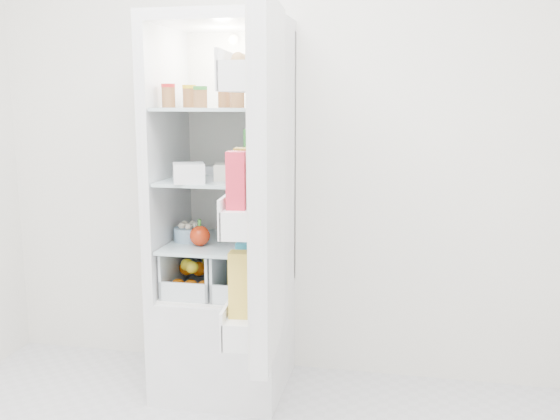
% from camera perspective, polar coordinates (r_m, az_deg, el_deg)
% --- Properties ---
extents(room_walls, '(3.02, 3.02, 2.61)m').
position_cam_1_polar(room_walls, '(1.76, -10.85, 15.31)').
color(room_walls, white).
rests_on(room_walls, ground).
extents(refrigerator, '(0.60, 0.60, 1.80)m').
position_cam_1_polar(refrigerator, '(3.09, -4.90, -4.13)').
color(refrigerator, silver).
rests_on(refrigerator, ground).
extents(shelf_low, '(0.49, 0.53, 0.01)m').
position_cam_1_polar(shelf_low, '(3.02, -5.26, -3.04)').
color(shelf_low, '#ABC4C9').
rests_on(shelf_low, refrigerator).
extents(shelf_mid, '(0.49, 0.53, 0.02)m').
position_cam_1_polar(shelf_mid, '(2.96, -5.36, 2.81)').
color(shelf_mid, '#ABC4C9').
rests_on(shelf_mid, refrigerator).
extents(shelf_top, '(0.49, 0.53, 0.02)m').
position_cam_1_polar(shelf_top, '(2.94, -5.47, 9.21)').
color(shelf_top, '#ABC4C9').
rests_on(shelf_top, refrigerator).
extents(crisper_left, '(0.23, 0.46, 0.22)m').
position_cam_1_polar(crisper_left, '(3.09, -7.41, -5.27)').
color(crisper_left, silver).
rests_on(crisper_left, refrigerator).
extents(crisper_right, '(0.23, 0.46, 0.22)m').
position_cam_1_polar(crisper_right, '(3.02, -2.98, -5.56)').
color(crisper_right, silver).
rests_on(crisper_right, refrigerator).
extents(condiment_jars, '(0.46, 0.32, 0.08)m').
position_cam_1_polar(condiment_jars, '(2.86, -6.42, 10.16)').
color(condiment_jars, '#B21919').
rests_on(condiment_jars, shelf_top).
extents(squeeze_bottle, '(0.06, 0.06, 0.19)m').
position_cam_1_polar(squeeze_bottle, '(3.03, -0.68, 11.22)').
color(squeeze_bottle, white).
rests_on(squeeze_bottle, shelf_top).
extents(tub_white, '(0.18, 0.18, 0.09)m').
position_cam_1_polar(tub_white, '(2.80, -8.34, 3.37)').
color(tub_white, silver).
rests_on(tub_white, shelf_mid).
extents(tub_cream, '(0.15, 0.15, 0.07)m').
position_cam_1_polar(tub_cream, '(2.88, -4.77, 3.50)').
color(tub_cream, beige).
rests_on(tub_cream, shelf_mid).
extents(tin_red, '(0.10, 0.10, 0.06)m').
position_cam_1_polar(tin_red, '(2.82, -2.11, 3.27)').
color(tin_red, red).
rests_on(tin_red, shelf_mid).
extents(foil_tray, '(0.18, 0.15, 0.04)m').
position_cam_1_polar(foil_tray, '(3.11, -5.12, 3.69)').
color(foil_tray, silver).
rests_on(foil_tray, shelf_mid).
extents(tub_green, '(0.14, 0.17, 0.08)m').
position_cam_1_polar(tub_green, '(2.96, -1.92, 3.81)').
color(tub_green, '#42914D').
rests_on(tub_green, shelf_mid).
extents(red_cabbage, '(0.17, 0.17, 0.17)m').
position_cam_1_polar(red_cabbage, '(2.92, -2.60, -1.59)').
color(red_cabbage, '#60215C').
rests_on(red_cabbage, shelf_low).
extents(bell_pepper, '(0.09, 0.09, 0.09)m').
position_cam_1_polar(bell_pepper, '(2.94, -7.34, -2.35)').
color(bell_pepper, '#B7270B').
rests_on(bell_pepper, shelf_low).
extents(mushroom_bowl, '(0.17, 0.17, 0.07)m').
position_cam_1_polar(mushroom_bowl, '(3.04, -8.35, -2.21)').
color(mushroom_bowl, '#81A3C1').
rests_on(mushroom_bowl, shelf_low).
extents(salad_bag, '(0.12, 0.12, 0.12)m').
position_cam_1_polar(salad_bag, '(2.76, -2.86, -2.87)').
color(salad_bag, '#A7C896').
rests_on(salad_bag, shelf_low).
extents(citrus_pile, '(0.20, 0.24, 0.16)m').
position_cam_1_polar(citrus_pile, '(3.04, -7.75, -5.85)').
color(citrus_pile, '#DC5C0B').
rests_on(citrus_pile, refrigerator).
extents(veg_pile, '(0.16, 0.30, 0.10)m').
position_cam_1_polar(veg_pile, '(3.03, -2.89, -6.43)').
color(veg_pile, '#1E511B').
rests_on(veg_pile, refrigerator).
extents(fridge_door, '(0.22, 0.60, 1.30)m').
position_cam_1_polar(fridge_door, '(2.32, -1.71, 1.87)').
color(fridge_door, silver).
rests_on(fridge_door, refrigerator).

